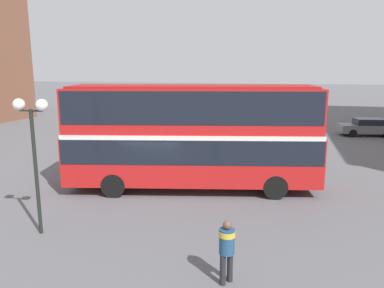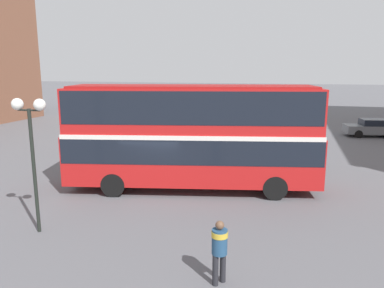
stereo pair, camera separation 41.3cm
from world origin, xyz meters
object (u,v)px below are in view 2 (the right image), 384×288
Objects in this scene: double_decker_bus at (192,131)px; street_lamp_twin_globe at (30,128)px; parked_car_kerb_far at (111,132)px; parked_car_kerb_near at (373,128)px; parked_car_side_street at (183,125)px; pedestrian_foreground at (219,246)px.

street_lamp_twin_globe is at bearing -135.87° from double_decker_bus.
double_decker_bus is at bearing -36.12° from parked_car_kerb_far.
street_lamp_twin_globe is (-14.82, -22.77, 2.91)m from parked_car_kerb_near.
parked_car_side_street is 1.02× the size of street_lamp_twin_globe.
double_decker_bus reaches higher than parked_car_kerb_far.
double_decker_bus is 2.52× the size of parked_car_kerb_near.
pedestrian_foreground is at bearing -81.42° from double_decker_bus.
parked_car_kerb_near is 0.99× the size of parked_car_side_street.
pedestrian_foreground reaches higher than parked_car_kerb_far.
double_decker_bus is at bearing 48.12° from parked_car_kerb_near.
parked_car_kerb_far is (-11.66, 16.87, -0.31)m from pedestrian_foreground.
pedestrian_foreground is 0.38× the size of parked_car_kerb_near.
double_decker_bus is 2.46× the size of parked_car_kerb_far.
pedestrian_foreground is 0.37× the size of parked_car_side_street.
parked_car_side_street is at bearing 54.75° from parked_car_kerb_far.
parked_car_side_street is (-7.17, 21.22, -0.29)m from pedestrian_foreground.
parked_car_kerb_far is at bearing -134.32° from parked_car_side_street.
double_decker_bus is 2.52× the size of street_lamp_twin_globe.
pedestrian_foreground reaches higher than parked_car_kerb_near.
double_decker_bus is 2.49× the size of parked_car_side_street.
street_lamp_twin_globe is (-6.62, 1.52, 2.57)m from pedestrian_foreground.
pedestrian_foreground is 0.37× the size of parked_car_kerb_far.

